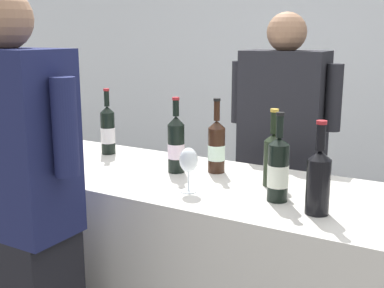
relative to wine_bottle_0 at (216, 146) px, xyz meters
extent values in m
cube|color=silver|center=(-0.12, 2.46, 0.35)|extent=(8.00, 0.10, 2.80)
cube|color=beige|center=(-0.12, -0.14, -0.58)|extent=(2.05, 0.69, 0.93)
cylinder|color=black|center=(0.00, 0.00, -0.02)|extent=(0.08, 0.08, 0.20)
cone|color=black|center=(0.00, 0.00, 0.10)|extent=(0.08, 0.08, 0.03)
cylinder|color=black|center=(0.00, 0.00, 0.16)|extent=(0.03, 0.03, 0.09)
cylinder|color=black|center=(0.00, 0.00, 0.21)|extent=(0.03, 0.03, 0.01)
cylinder|color=silver|center=(0.00, 0.00, -0.03)|extent=(0.08, 0.08, 0.07)
cylinder|color=black|center=(-0.15, -0.09, -0.01)|extent=(0.07, 0.07, 0.21)
cone|color=black|center=(-0.15, -0.09, 0.12)|extent=(0.07, 0.07, 0.04)
cylinder|color=black|center=(-0.15, -0.09, 0.17)|extent=(0.03, 0.03, 0.07)
cylinder|color=maroon|center=(-0.15, -0.09, 0.21)|extent=(0.03, 0.03, 0.01)
cylinder|color=silver|center=(-0.15, -0.09, -0.02)|extent=(0.08, 0.08, 0.07)
cylinder|color=black|center=(0.29, -0.06, -0.02)|extent=(0.08, 0.08, 0.18)
cone|color=black|center=(0.29, -0.06, 0.08)|extent=(0.08, 0.08, 0.03)
cylinder|color=black|center=(0.29, -0.06, 0.14)|extent=(0.03, 0.03, 0.09)
cylinder|color=#B79333|center=(0.29, -0.06, 0.19)|extent=(0.03, 0.03, 0.01)
cylinder|color=black|center=(-0.75, -0.27, -0.01)|extent=(0.08, 0.08, 0.21)
cone|color=black|center=(-0.75, -0.27, 0.11)|extent=(0.08, 0.08, 0.03)
cylinder|color=black|center=(-0.75, -0.27, 0.17)|extent=(0.03, 0.03, 0.09)
cylinder|color=#B79333|center=(-0.75, -0.27, 0.22)|extent=(0.04, 0.04, 0.01)
cylinder|color=black|center=(0.37, -0.23, -0.01)|extent=(0.08, 0.08, 0.21)
cone|color=black|center=(0.37, -0.23, 0.11)|extent=(0.08, 0.08, 0.03)
cylinder|color=black|center=(0.37, -0.23, 0.16)|extent=(0.03, 0.03, 0.08)
cylinder|color=black|center=(0.37, -0.23, 0.21)|extent=(0.03, 0.03, 0.01)
cylinder|color=silver|center=(0.37, -0.23, -0.02)|extent=(0.08, 0.08, 0.08)
cylinder|color=black|center=(-0.64, 0.03, -0.01)|extent=(0.07, 0.07, 0.21)
cone|color=black|center=(-0.64, 0.03, 0.11)|extent=(0.07, 0.07, 0.03)
cylinder|color=black|center=(-0.64, 0.03, 0.17)|extent=(0.03, 0.03, 0.08)
cylinder|color=maroon|center=(-0.64, 0.03, 0.21)|extent=(0.03, 0.03, 0.01)
cylinder|color=silver|center=(-0.64, 0.03, -0.02)|extent=(0.07, 0.07, 0.08)
cylinder|color=black|center=(0.53, -0.29, -0.02)|extent=(0.08, 0.08, 0.19)
cone|color=black|center=(0.53, -0.29, 0.09)|extent=(0.08, 0.08, 0.03)
cylinder|color=black|center=(0.53, -0.29, 0.15)|extent=(0.03, 0.03, 0.09)
cylinder|color=maroon|center=(0.53, -0.29, 0.20)|extent=(0.04, 0.04, 0.01)
cylinder|color=silver|center=(0.04, -0.30, -0.11)|extent=(0.06, 0.06, 0.00)
cylinder|color=silver|center=(0.04, -0.30, -0.07)|extent=(0.01, 0.01, 0.08)
ellipsoid|color=silver|center=(0.04, -0.30, 0.01)|extent=(0.07, 0.07, 0.10)
ellipsoid|color=maroon|center=(0.04, -0.30, -0.01)|extent=(0.06, 0.06, 0.03)
cylinder|color=silver|center=(-0.94, -0.17, -0.01)|extent=(0.18, 0.18, 0.21)
torus|color=silver|center=(-0.94, -0.17, 0.10)|extent=(0.19, 0.19, 0.01)
cube|color=black|center=(0.11, 0.53, -0.62)|extent=(0.39, 0.25, 0.87)
cube|color=black|center=(0.11, 0.53, 0.11)|extent=(0.43, 0.25, 0.59)
sphere|color=#8C664C|center=(0.11, 0.53, 0.49)|extent=(0.20, 0.20, 0.20)
cylinder|color=black|center=(0.36, 0.54, 0.18)|extent=(0.08, 0.08, 0.33)
cylinder|color=black|center=(-0.14, 0.53, 0.18)|extent=(0.08, 0.08, 0.33)
cube|color=#191E47|center=(-0.41, -0.76, 0.12)|extent=(0.44, 0.24, 0.63)
sphere|color=#8C664C|center=(-0.41, -0.76, 0.53)|extent=(0.21, 0.21, 0.21)
cylinder|color=#191E47|center=(-0.15, -0.76, 0.20)|extent=(0.08, 0.08, 0.32)
camera|label=1|loc=(0.96, -1.87, 0.48)|focal=45.78mm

